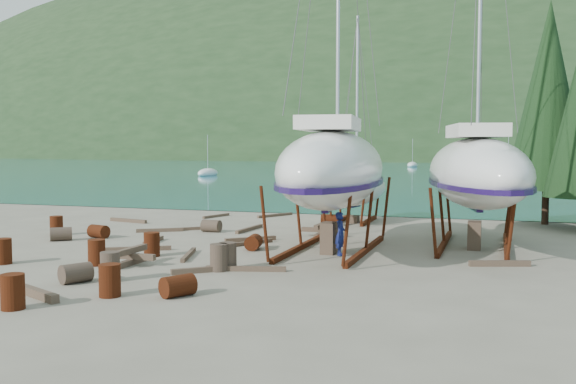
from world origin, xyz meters
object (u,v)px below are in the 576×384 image
(large_sailboat_far, at_px, (476,172))
(small_sailboat_shore, at_px, (355,188))
(large_sailboat_near, at_px, (333,168))
(worker, at_px, (340,234))

(large_sailboat_far, height_order, small_sailboat_shore, large_sailboat_far)
(large_sailboat_far, bearing_deg, large_sailboat_near, -164.56)
(small_sailboat_shore, distance_m, worker, 10.75)
(large_sailboat_near, height_order, worker, large_sailboat_near)
(worker, bearing_deg, large_sailboat_near, 24.95)
(large_sailboat_far, relative_size, worker, 11.53)
(large_sailboat_near, xyz_separation_m, small_sailboat_shore, (-1.24, 9.68, -1.39))
(small_sailboat_shore, bearing_deg, worker, -68.41)
(large_sailboat_near, distance_m, small_sailboat_shore, 9.85)
(large_sailboat_far, height_order, worker, large_sailboat_far)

